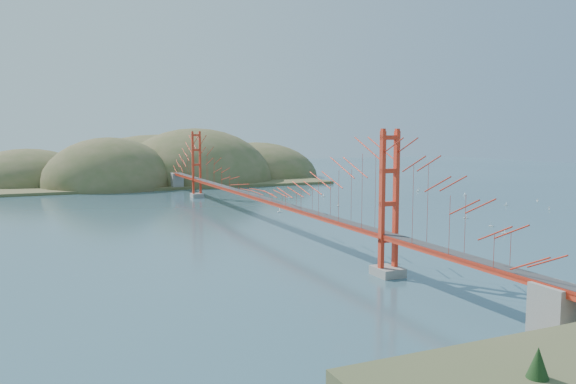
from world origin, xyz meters
name	(u,v)px	position (x,y,z in m)	size (l,w,h in m)	color
ground	(256,222)	(0.00, 0.00, 0.00)	(320.00, 320.00, 0.00)	#2F4F5F
bridge	(255,167)	(0.00, 0.18, 7.01)	(2.20, 94.40, 12.00)	gray
far_headlands	(166,180)	(2.21, 68.52, 0.00)	(84.00, 58.00, 25.00)	brown
sailboat_14	(338,205)	(17.04, 9.23, 0.16)	(0.67, 0.67, 0.73)	white
sailboat_3	(280,211)	(6.09, 6.73, 0.16)	(0.64, 0.53, 0.75)	white
sailboat_7	(309,190)	(23.69, 33.29, 0.14)	(0.51, 0.50, 0.58)	white
sailboat_10	(444,250)	(10.15, -24.46, 0.14)	(0.46, 0.54, 0.62)	white
sailboat_0	(373,231)	(9.47, -12.88, 0.16)	(0.58, 0.65, 0.74)	white
sailboat_1	(466,217)	(26.61, -8.65, 0.15)	(0.66, 0.66, 0.70)	white
sailboat_16	(289,197)	(14.50, 22.41, 0.15)	(0.61, 0.61, 0.64)	white
sailboat_12	(323,196)	(21.00, 21.86, 0.14)	(0.56, 0.49, 0.64)	white
sailboat_9	(537,200)	(50.87, 1.63, 0.14)	(0.53, 0.53, 0.58)	white
sailboat_4	(419,190)	(43.27, 23.82, 0.15)	(0.66, 0.66, 0.70)	white
sailboat_8	(465,195)	(45.81, 13.52, 0.14)	(0.50, 0.41, 0.59)	white
sailboat_17	(418,191)	(41.95, 22.47, 0.14)	(0.53, 0.52, 0.59)	white
sailboat_13	(549,209)	(43.82, -6.95, 0.14)	(0.60, 0.60, 0.62)	white
sailboat_11	(506,205)	(41.74, -0.59, 0.14)	(0.58, 0.58, 0.62)	white
sailboat_2	(505,232)	(22.70, -19.49, 0.16)	(0.68, 0.68, 0.72)	white
sailboat_6	(491,225)	(24.96, -15.03, 0.15)	(0.61, 0.61, 0.66)	white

